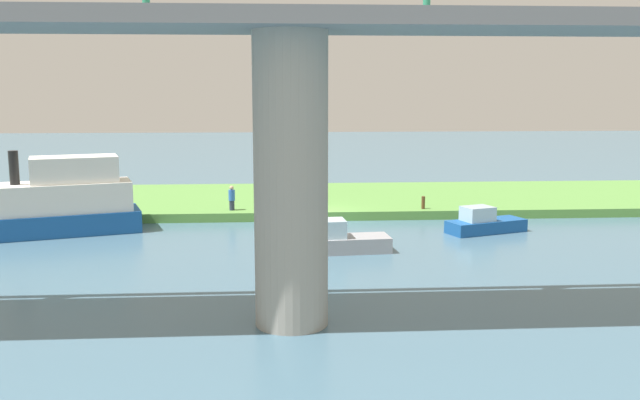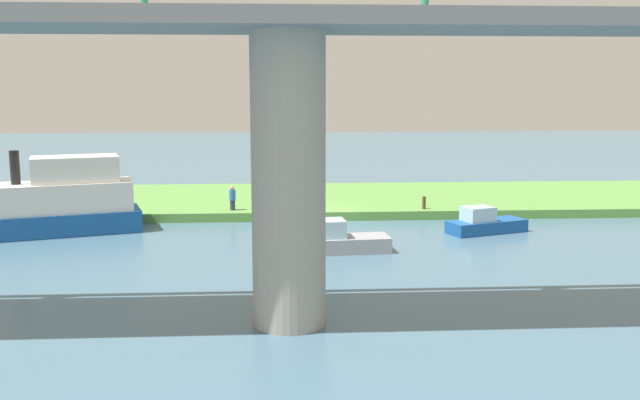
{
  "view_description": "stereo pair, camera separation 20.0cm",
  "coord_description": "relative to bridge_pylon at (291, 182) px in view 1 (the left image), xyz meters",
  "views": [
    {
      "loc": [
        2.36,
        37.46,
        7.24
      ],
      "look_at": [
        0.2,
        5.0,
        2.0
      ],
      "focal_mm": 38.83,
      "sensor_mm": 36.0,
      "label": 1
    },
    {
      "loc": [
        2.16,
        37.47,
        7.24
      ],
      "look_at": [
        0.2,
        5.0,
        2.0
      ],
      "focal_mm": 38.83,
      "sensor_mm": 36.0,
      "label": 2
    }
  ],
  "objects": [
    {
      "name": "mooring_post",
      "position": [
        -7.93,
        -17.54,
        -3.61
      ],
      "size": [
        0.2,
        0.2,
        0.72
      ],
      "primitive_type": "cylinder",
      "color": "brown",
      "rests_on": "grassy_bank"
    },
    {
      "name": "person_on_bank",
      "position": [
        2.9,
        -17.81,
        -3.27
      ],
      "size": [
        0.49,
        0.49,
        1.39
      ],
      "color": "#2D334C",
      "rests_on": "grassy_bank"
    },
    {
      "name": "ground_plane",
      "position": [
        -1.86,
        -16.77,
        -4.47
      ],
      "size": [
        160.0,
        160.0,
        0.0
      ],
      "primitive_type": "plane",
      "color": "#476B7F"
    },
    {
      "name": "bridge_span",
      "position": [
        0.0,
        -0.02,
        4.97
      ],
      "size": [
        62.64,
        4.3,
        3.25
      ],
      "color": "slate",
      "rests_on": "bridge_pylon"
    },
    {
      "name": "bridge_pylon",
      "position": [
        0.0,
        0.0,
        0.0
      ],
      "size": [
        2.25,
        2.25,
        8.94
      ],
      "primitive_type": "cylinder",
      "color": "#9E998E",
      "rests_on": "ground"
    },
    {
      "name": "grassy_bank",
      "position": [
        -1.86,
        -22.77,
        -4.22
      ],
      "size": [
        80.0,
        12.0,
        0.5
      ],
      "primitive_type": "cube",
      "color": "#5B9342",
      "rests_on": "ground"
    },
    {
      "name": "skiff_small",
      "position": [
        -10.13,
        -13.21,
        -3.98
      ],
      "size": [
        4.35,
        2.76,
        1.37
      ],
      "color": "#195199",
      "rests_on": "ground"
    },
    {
      "name": "motorboat_red",
      "position": [
        -2.27,
        -9.48,
        -3.94
      ],
      "size": [
        4.56,
        1.95,
        1.48
      ],
      "color": "#99999E",
      "rests_on": "ground"
    },
    {
      "name": "houseboat_blue",
      "position": [
        11.33,
        -14.41,
        -2.89
      ],
      "size": [
        8.79,
        5.15,
        4.26
      ],
      "color": "#195199",
      "rests_on": "ground"
    }
  ]
}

